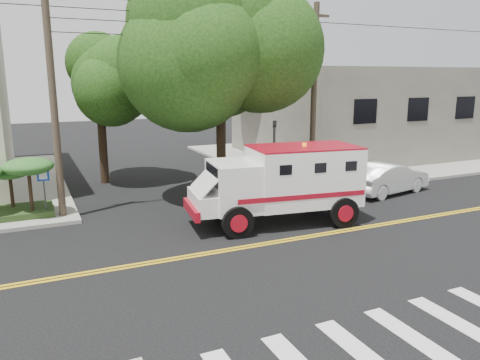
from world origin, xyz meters
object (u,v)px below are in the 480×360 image
pedestrian_a (310,165)px  parked_sedan (388,178)px  pedestrian_b (313,157)px  armored_truck (283,180)px

pedestrian_a → parked_sedan: bearing=124.4°
parked_sedan → pedestrian_b: bearing=-2.2°
armored_truck → pedestrian_a: bearing=56.5°
pedestrian_b → pedestrian_a: bearing=60.9°
armored_truck → pedestrian_a: size_ratio=4.24×
armored_truck → pedestrian_b: 9.54m
parked_sedan → pedestrian_b: size_ratio=2.54×
armored_truck → pedestrian_b: armored_truck is taller
armored_truck → pedestrian_b: bearing=57.1°
parked_sedan → pedestrian_a: size_ratio=2.86×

